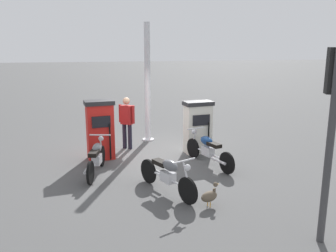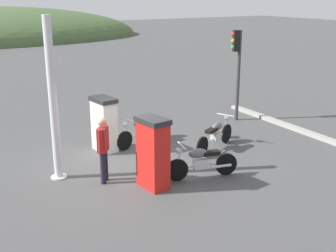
% 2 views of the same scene
% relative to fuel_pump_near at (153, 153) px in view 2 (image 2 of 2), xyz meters
% --- Properties ---
extents(ground_plane, '(120.00, 120.00, 0.00)m').
position_rel_fuel_pump_near_xyz_m(ground_plane, '(0.10, 1.46, -0.87)').
color(ground_plane, '#4C4C4C').
extents(fuel_pump_near, '(0.61, 0.87, 1.71)m').
position_rel_fuel_pump_near_xyz_m(fuel_pump_near, '(0.00, 0.00, 0.00)').
color(fuel_pump_near, red).
rests_on(fuel_pump_near, ground).
extents(fuel_pump_far, '(0.60, 0.91, 1.59)m').
position_rel_fuel_pump_near_xyz_m(fuel_pump_far, '(0.00, 2.91, -0.06)').
color(fuel_pump_far, silver).
rests_on(fuel_pump_far, ground).
extents(motorcycle_near_pump, '(1.83, 0.73, 0.92)m').
position_rel_fuel_pump_near_xyz_m(motorcycle_near_pump, '(1.26, -0.16, -0.41)').
color(motorcycle_near_pump, black).
rests_on(motorcycle_near_pump, ground).
extents(motorcycle_far_pump, '(2.04, 0.81, 0.93)m').
position_rel_fuel_pump_near_xyz_m(motorcycle_far_pump, '(1.20, 2.84, -0.40)').
color(motorcycle_far_pump, black).
rests_on(motorcycle_far_pump, ground).
extents(motorcycle_extra, '(1.88, 0.96, 0.93)m').
position_rel_fuel_pump_near_xyz_m(motorcycle_extra, '(2.84, 1.35, -0.41)').
color(motorcycle_extra, black).
rests_on(motorcycle_extra, ground).
extents(attendant_person, '(0.43, 0.50, 1.64)m').
position_rel_fuel_pump_near_xyz_m(attendant_person, '(-0.88, 0.86, 0.07)').
color(attendant_person, '#1E1E2D').
rests_on(attendant_person, ground).
extents(wandering_duck, '(0.34, 0.47, 0.49)m').
position_rel_fuel_pump_near_xyz_m(wandering_duck, '(3.68, 2.04, -0.63)').
color(wandering_duck, brown).
rests_on(wandering_duck, ground).
extents(roadside_traffic_light, '(0.40, 0.30, 3.20)m').
position_rel_fuel_pump_near_xyz_m(roadside_traffic_light, '(5.27, 3.46, 1.35)').
color(roadside_traffic_light, '#38383A').
rests_on(roadside_traffic_light, ground).
extents(canopy_support_pole, '(0.40, 0.40, 3.96)m').
position_rel_fuel_pump_near_xyz_m(canopy_support_pole, '(-1.77, 1.67, 1.04)').
color(canopy_support_pole, silver).
rests_on(canopy_support_pole, ground).
extents(road_edge_kerb, '(0.40, 6.68, 0.12)m').
position_rel_fuel_pump_near_xyz_m(road_edge_kerb, '(6.26, 1.46, -0.81)').
color(road_edge_kerb, '#9E9E93').
rests_on(road_edge_kerb, ground).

